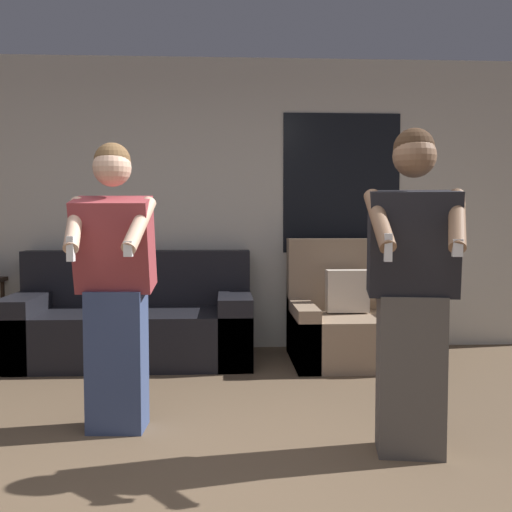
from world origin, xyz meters
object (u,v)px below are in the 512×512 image
Objects in this scene: couch at (133,324)px; armchair at (347,323)px; person_left at (115,287)px; person_right at (412,292)px.

couch is 1.84m from armchair.
person_left is 1.63m from person_right.
armchair is 2.40m from person_left.
person_right reaches higher than armchair.
couch is 1.21× the size of person_right.
person_left is (0.17, -1.74, 0.52)m from couch.
armchair is at bearing 44.52° from person_left.
couch is at bearing 95.54° from person_left.
couch is at bearing 129.00° from person_right.
person_right reaches higher than person_left.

